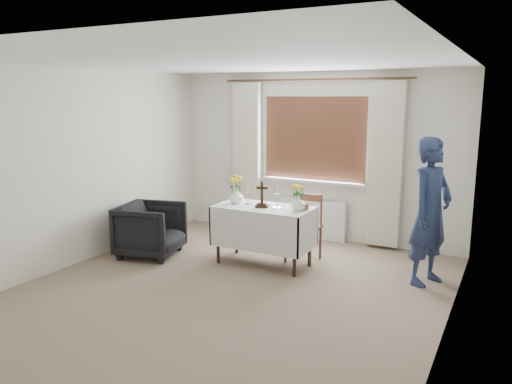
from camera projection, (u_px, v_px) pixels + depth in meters
ground at (230, 291)px, 5.57m from camera, size 5.00×5.00×0.00m
altar_table at (264, 236)px, 6.40m from camera, size 1.24×0.64×0.76m
wooden_chair at (303, 228)px, 6.53m from camera, size 0.41×0.41×0.88m
armchair at (151, 230)px, 6.76m from camera, size 0.95×0.93×0.72m
person at (430, 212)px, 5.67m from camera, size 0.62×0.73×1.70m
radiator at (311, 219)px, 7.61m from camera, size 1.10×0.10×0.60m
wooden_cross at (262, 194)px, 6.26m from camera, size 0.18×0.14×0.33m
candlestick_left at (248, 193)px, 6.45m from camera, size 0.11×0.11×0.30m
candlestick_right at (277, 194)px, 6.21m from camera, size 0.12×0.12×0.38m
flower_vase_left at (236, 196)px, 6.52m from camera, size 0.22×0.22×0.19m
flower_vase_right at (298, 203)px, 6.10m from camera, size 0.17×0.17×0.18m
wicker_basket at (301, 206)px, 6.18m from camera, size 0.20×0.20×0.08m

